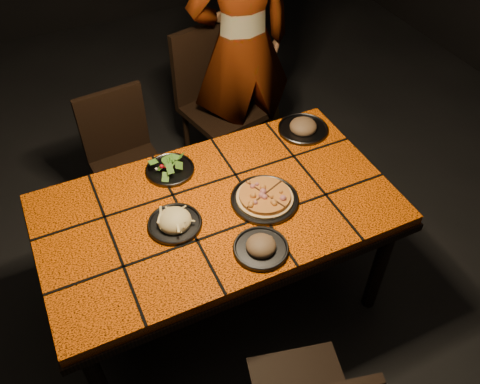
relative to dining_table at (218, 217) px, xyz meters
name	(u,v)px	position (x,y,z in m)	size (l,w,h in m)	color
room_shell	(211,58)	(0.00, 0.00, 0.83)	(6.04, 7.04, 3.08)	black
dining_table	(218,217)	(0.00, 0.00, 0.00)	(1.62, 0.92, 0.75)	#EA5807
chair_far_left	(123,153)	(-0.24, 0.85, -0.18)	(0.42, 0.42, 0.86)	black
chair_far_right	(214,94)	(0.44, 1.08, -0.11)	(0.53, 0.53, 0.98)	black
diner	(242,46)	(0.59, 0.99, 0.23)	(0.66, 0.43, 1.81)	brown
plate_pizza	(265,198)	(0.21, -0.06, 0.10)	(0.34, 0.34, 0.04)	#38393D
plate_pasta	(175,222)	(-0.21, -0.03, 0.10)	(0.24, 0.24, 0.08)	#38393D
plate_salad	(170,167)	(-0.12, 0.31, 0.10)	(0.24, 0.24, 0.07)	#38393D
plate_mushroom_a	(261,247)	(0.06, -0.31, 0.10)	(0.23, 0.23, 0.08)	#38393D
plate_mushroom_b	(303,127)	(0.63, 0.31, 0.10)	(0.27, 0.27, 0.09)	#38393D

